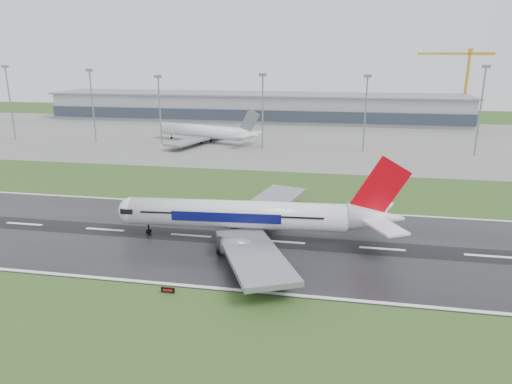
# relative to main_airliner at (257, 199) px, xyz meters

# --- Properties ---
(ground) EXTENTS (520.00, 520.00, 0.00)m
(ground) POSITION_rel_main_airliner_xyz_m (-34.32, -0.97, -8.92)
(ground) COLOR #28471A
(ground) RESTS_ON ground
(runway) EXTENTS (400.00, 45.00, 0.10)m
(runway) POSITION_rel_main_airliner_xyz_m (-34.32, -0.97, -8.87)
(runway) COLOR black
(runway) RESTS_ON ground
(apron) EXTENTS (400.00, 130.00, 0.08)m
(apron) POSITION_rel_main_airliner_xyz_m (-34.32, 124.03, -8.88)
(apron) COLOR slate
(apron) RESTS_ON ground
(terminal) EXTENTS (240.00, 36.00, 15.00)m
(terminal) POSITION_rel_main_airliner_xyz_m (-34.32, 184.03, -1.42)
(terminal) COLOR gray
(terminal) RESTS_ON ground
(main_airliner) EXTENTS (63.55, 60.91, 17.64)m
(main_airliner) POSITION_rel_main_airliner_xyz_m (0.00, 0.00, 0.00)
(main_airliner) COLOR silver
(main_airliner) RESTS_ON runway
(parked_airliner) EXTENTS (65.58, 63.19, 15.57)m
(parked_airliner) POSITION_rel_main_airliner_xyz_m (-42.60, 106.92, -1.05)
(parked_airliner) COLOR silver
(parked_airliner) RESTS_ON apron
(tower_crane) EXTENTS (41.51, 2.62, 41.22)m
(tower_crane) POSITION_rel_main_airliner_xyz_m (86.38, 199.03, 11.69)
(tower_crane) COLOR gold
(tower_crane) RESTS_ON ground
(runway_sign) EXTENTS (2.29, 0.85, 1.04)m
(runway_sign) POSITION_rel_main_airliner_xyz_m (-10.25, -25.66, -8.40)
(runway_sign) COLOR black
(runway_sign) RESTS_ON ground
(floodmast_0) EXTENTS (0.64, 0.64, 31.97)m
(floodmast_0) POSITION_rel_main_airliner_xyz_m (-131.32, 99.03, 7.07)
(floodmast_0) COLOR gray
(floodmast_0) RESTS_ON ground
(floodmast_1) EXTENTS (0.64, 0.64, 30.59)m
(floodmast_1) POSITION_rel_main_airliner_xyz_m (-90.94, 99.03, 6.38)
(floodmast_1) COLOR gray
(floodmast_1) RESTS_ON ground
(floodmast_2) EXTENTS (0.64, 0.64, 28.21)m
(floodmast_2) POSITION_rel_main_airliner_xyz_m (-59.94, 99.03, 5.19)
(floodmast_2) COLOR gray
(floodmast_2) RESTS_ON ground
(floodmast_3) EXTENTS (0.64, 0.64, 29.22)m
(floodmast_3) POSITION_rel_main_airliner_xyz_m (-15.41, 99.03, 5.69)
(floodmast_3) COLOR gray
(floodmast_3) RESTS_ON ground
(floodmast_4) EXTENTS (0.64, 0.64, 29.05)m
(floodmast_4) POSITION_rel_main_airliner_xyz_m (25.77, 99.03, 5.61)
(floodmast_4) COLOR gray
(floodmast_4) RESTS_ON ground
(floodmast_5) EXTENTS (0.64, 0.64, 32.80)m
(floodmast_5) POSITION_rel_main_airliner_xyz_m (68.18, 99.03, 7.48)
(floodmast_5) COLOR gray
(floodmast_5) RESTS_ON ground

